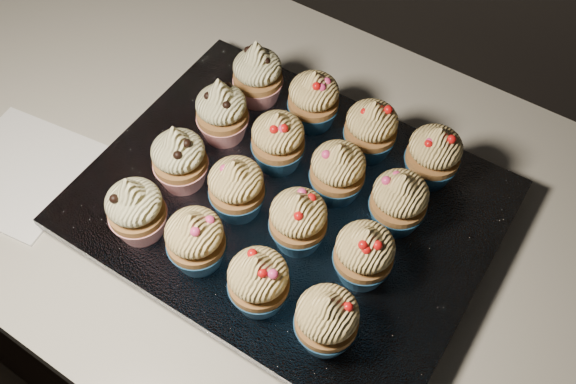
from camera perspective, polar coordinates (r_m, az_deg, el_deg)
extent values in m
cube|color=black|center=(1.18, 4.27, -15.34)|extent=(2.40, 0.60, 0.86)
cube|color=silver|center=(0.77, 6.31, -3.92)|extent=(2.44, 0.64, 0.04)
cube|color=white|center=(0.86, -22.69, 1.67)|extent=(0.18, 0.18, 0.00)
cube|color=black|center=(0.75, 0.00, -1.71)|extent=(0.42, 0.33, 0.02)
cube|color=silver|center=(0.74, 0.00, -0.99)|extent=(0.46, 0.36, 0.01)
cone|color=#A71728|center=(0.72, -13.00, -2.59)|extent=(0.06, 0.06, 0.03)
ellipsoid|color=beige|center=(0.69, -13.59, -0.87)|extent=(0.06, 0.06, 0.04)
cone|color=beige|center=(0.66, -14.05, 0.49)|extent=(0.03, 0.03, 0.03)
cone|color=navy|center=(0.69, -7.99, -5.22)|extent=(0.06, 0.06, 0.03)
ellipsoid|color=#FFD880|center=(0.65, -8.37, -3.55)|extent=(0.06, 0.06, 0.04)
cone|color=#FFD880|center=(0.63, -8.62, -2.46)|extent=(0.03, 0.03, 0.02)
cone|color=navy|center=(0.66, -2.56, -8.85)|extent=(0.06, 0.06, 0.03)
ellipsoid|color=#FFD880|center=(0.62, -2.69, -7.30)|extent=(0.06, 0.06, 0.04)
cone|color=#FFD880|center=(0.60, -2.77, -6.28)|extent=(0.03, 0.03, 0.02)
cone|color=navy|center=(0.64, 3.36, -12.11)|extent=(0.06, 0.06, 0.03)
ellipsoid|color=#FFD880|center=(0.61, 3.54, -10.70)|extent=(0.06, 0.06, 0.04)
cone|color=#FFD880|center=(0.59, 3.65, -9.76)|extent=(0.03, 0.03, 0.02)
cone|color=#A71728|center=(0.75, -9.37, 1.79)|extent=(0.06, 0.06, 0.03)
ellipsoid|color=beige|center=(0.72, -9.77, 3.61)|extent=(0.06, 0.06, 0.04)
cone|color=beige|center=(0.70, -10.09, 5.06)|extent=(0.03, 0.03, 0.03)
cone|color=navy|center=(0.72, -4.47, -0.68)|extent=(0.06, 0.06, 0.03)
ellipsoid|color=#FFD880|center=(0.69, -4.68, 1.12)|extent=(0.06, 0.06, 0.04)
cone|color=#FFD880|center=(0.67, -4.81, 2.29)|extent=(0.03, 0.03, 0.02)
cone|color=navy|center=(0.69, 0.89, -3.56)|extent=(0.06, 0.06, 0.03)
ellipsoid|color=#FFD880|center=(0.66, 0.94, -1.83)|extent=(0.06, 0.06, 0.04)
cone|color=#FFD880|center=(0.64, 0.96, -0.70)|extent=(0.03, 0.03, 0.02)
cone|color=navy|center=(0.68, 6.58, -6.48)|extent=(0.06, 0.06, 0.03)
ellipsoid|color=#FFD880|center=(0.64, 6.90, -4.85)|extent=(0.06, 0.06, 0.04)
cone|color=#FFD880|center=(0.62, 7.10, -3.78)|extent=(0.03, 0.03, 0.02)
cone|color=#A71728|center=(0.79, -5.74, 5.88)|extent=(0.06, 0.06, 0.03)
ellipsoid|color=beige|center=(0.76, -5.98, 7.77)|extent=(0.06, 0.06, 0.04)
cone|color=beige|center=(0.74, -6.17, 9.25)|extent=(0.03, 0.03, 0.03)
cone|color=navy|center=(0.75, -0.87, 3.46)|extent=(0.06, 0.06, 0.03)
ellipsoid|color=#FFD880|center=(0.72, -0.90, 5.34)|extent=(0.06, 0.06, 0.04)
cone|color=#FFD880|center=(0.71, -0.93, 6.55)|extent=(0.03, 0.03, 0.02)
cone|color=navy|center=(0.73, 4.32, 0.75)|extent=(0.06, 0.06, 0.03)
ellipsoid|color=#FFD880|center=(0.70, 4.51, 2.58)|extent=(0.06, 0.06, 0.04)
cone|color=#FFD880|center=(0.68, 4.64, 3.77)|extent=(0.03, 0.03, 0.02)
cone|color=navy|center=(0.71, 9.57, -1.85)|extent=(0.06, 0.06, 0.03)
ellipsoid|color=#FFD880|center=(0.68, 10.00, -0.10)|extent=(0.06, 0.06, 0.04)
cone|color=#FFD880|center=(0.66, 10.28, 1.04)|extent=(0.03, 0.03, 0.02)
cone|color=#A71728|center=(0.82, -2.65, 9.15)|extent=(0.06, 0.06, 0.03)
ellipsoid|color=beige|center=(0.80, -2.76, 11.05)|extent=(0.06, 0.06, 0.04)
cone|color=beige|center=(0.78, -2.84, 12.54)|extent=(0.03, 0.03, 0.03)
cone|color=navy|center=(0.80, 2.23, 7.06)|extent=(0.06, 0.06, 0.03)
ellipsoid|color=#FFD880|center=(0.77, 2.32, 8.97)|extent=(0.06, 0.06, 0.04)
cone|color=#FFD880|center=(0.75, 2.38, 10.19)|extent=(0.03, 0.03, 0.02)
cone|color=navy|center=(0.77, 7.19, 4.46)|extent=(0.06, 0.06, 0.03)
ellipsoid|color=#FFD880|center=(0.74, 7.49, 6.33)|extent=(0.06, 0.06, 0.04)
cone|color=#FFD880|center=(0.73, 7.69, 7.53)|extent=(0.03, 0.03, 0.02)
cone|color=navy|center=(0.76, 12.48, 2.14)|extent=(0.06, 0.06, 0.03)
ellipsoid|color=#FFD880|center=(0.73, 13.01, 3.95)|extent=(0.06, 0.06, 0.04)
cone|color=#FFD880|center=(0.71, 13.35, 5.12)|extent=(0.03, 0.03, 0.02)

